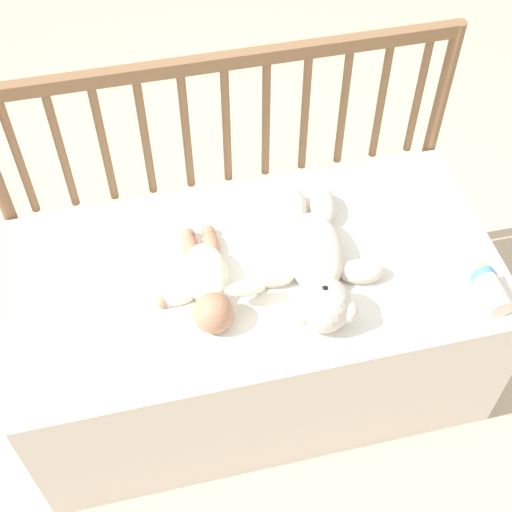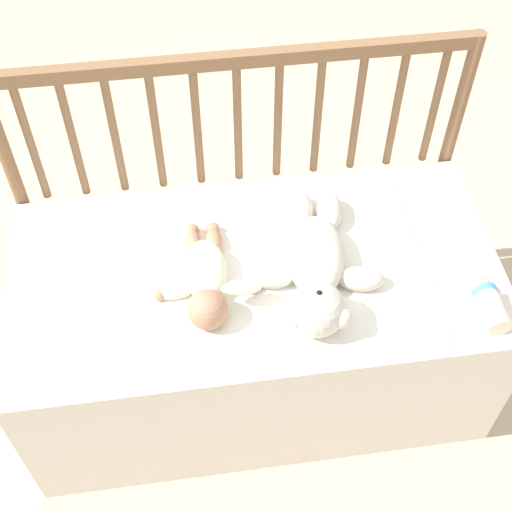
{
  "view_description": "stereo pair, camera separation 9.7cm",
  "coord_description": "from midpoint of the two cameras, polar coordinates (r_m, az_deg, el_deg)",
  "views": [
    {
      "loc": [
        -0.25,
        -1.07,
        1.91
      ],
      "look_at": [
        0.0,
        -0.0,
        0.56
      ],
      "focal_mm": 50.0,
      "sensor_mm": 36.0,
      "label": 1
    },
    {
      "loc": [
        -0.15,
        -1.09,
        1.91
      ],
      "look_at": [
        0.0,
        -0.0,
        0.56
      ],
      "focal_mm": 50.0,
      "sensor_mm": 36.0,
      "label": 2
    }
  ],
  "objects": [
    {
      "name": "crib_rail",
      "position": [
        1.92,
        -3.81,
        9.21
      ],
      "size": [
        1.24,
        0.04,
        0.9
      ],
      "color": "brown",
      "rests_on": "ground_plane"
    },
    {
      "name": "baby",
      "position": [
        1.73,
        -5.51,
        -2.15
      ],
      "size": [
        0.26,
        0.34,
        0.1
      ],
      "color": "#EAEACC",
      "rests_on": "crib_mattress"
    },
    {
      "name": "crib_mattress",
      "position": [
        1.99,
        -1.43,
        -5.55
      ],
      "size": [
        1.24,
        0.63,
        0.5
      ],
      "color": "white",
      "rests_on": "ground_plane"
    },
    {
      "name": "baby_bottle",
      "position": [
        1.8,
        16.67,
        -2.46
      ],
      "size": [
        0.06,
        0.15,
        0.06
      ],
      "color": "#F4E5CC",
      "rests_on": "crib_mattress"
    },
    {
      "name": "blanket",
      "position": [
        1.79,
        -0.31,
        -1.21
      ],
      "size": [
        0.77,
        0.55,
        0.01
      ],
      "color": "white",
      "rests_on": "crib_mattress"
    },
    {
      "name": "ground_plane",
      "position": [
        2.2,
        -1.3,
        -9.11
      ],
      "size": [
        12.0,
        12.0,
        0.0
      ],
      "primitive_type": "plane",
      "color": "#C6B293"
    },
    {
      "name": "teddy_bear",
      "position": [
        1.74,
        3.3,
        -0.74
      ],
      "size": [
        0.34,
        0.47,
        0.13
      ],
      "color": "silver",
      "rests_on": "crib_mattress"
    }
  ]
}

